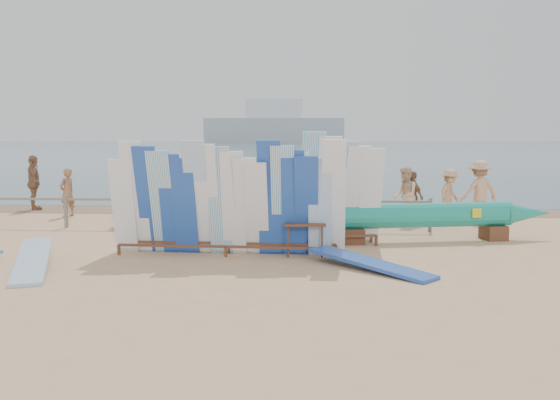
# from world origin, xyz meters

# --- Properties ---
(ground) EXTENTS (160.00, 160.00, 0.00)m
(ground) POSITION_xyz_m (0.00, 0.00, 0.00)
(ground) COLOR tan
(ground) RESTS_ON ground
(ocean) EXTENTS (320.00, 240.00, 0.02)m
(ocean) POSITION_xyz_m (0.00, 128.00, 0.00)
(ocean) COLOR #405E73
(ocean) RESTS_ON ground
(wet_sand_strip) EXTENTS (40.00, 2.60, 0.01)m
(wet_sand_strip) POSITION_xyz_m (0.00, 7.20, 0.00)
(wet_sand_strip) COLOR #84624A
(wet_sand_strip) RESTS_ON ground
(distant_ship) EXTENTS (45.00, 8.00, 14.00)m
(distant_ship) POSITION_xyz_m (-12.00, 180.00, 5.31)
(distant_ship) COLOR #999EA3
(distant_ship) RESTS_ON ocean
(fence) EXTENTS (12.08, 0.08, 0.90)m
(fence) POSITION_xyz_m (0.00, 3.00, 0.63)
(fence) COLOR gray
(fence) RESTS_ON ground
(main_surfboard_rack) EXTENTS (5.04, 0.84, 2.49)m
(main_surfboard_rack) POSITION_xyz_m (1.08, -0.48, 1.12)
(main_surfboard_rack) COLOR brown
(main_surfboard_rack) RESTS_ON ground
(side_surfboard_rack) EXTENTS (2.38, 1.04, 2.66)m
(side_surfboard_rack) POSITION_xyz_m (3.37, 0.87, 1.19)
(side_surfboard_rack) COLOR brown
(side_surfboard_rack) RESTS_ON ground
(outrigger_canoe) EXTENTS (6.58, 1.89, 0.94)m
(outrigger_canoe) POSITION_xyz_m (5.58, 1.51, 0.60)
(outrigger_canoe) COLOR brown
(outrigger_canoe) RESTS_ON ground
(vendor_table) EXTENTS (0.91, 0.67, 1.15)m
(vendor_table) POSITION_xyz_m (2.74, -0.37, 0.38)
(vendor_table) COLOR brown
(vendor_table) RESTS_ON ground
(flat_board_d) EXTENTS (2.39, 2.21, 0.27)m
(flat_board_d) POSITION_xyz_m (4.03, -1.68, 0.00)
(flat_board_d) COLOR #224CAD
(flat_board_d) RESTS_ON ground
(flat_board_a) EXTENTS (1.50, 2.71, 0.40)m
(flat_board_a) POSITION_xyz_m (-2.40, -2.15, 0.00)
(flat_board_a) COLOR #8AB1DD
(flat_board_a) RESTS_ON ground
(beach_chair_left) EXTENTS (0.58, 0.60, 0.83)m
(beach_chair_left) POSITION_xyz_m (-0.52, 3.80, 0.24)
(beach_chair_left) COLOR #AE1213
(beach_chair_left) RESTS_ON ground
(beach_chair_right) EXTENTS (0.64, 0.66, 0.89)m
(beach_chair_right) POSITION_xyz_m (2.07, 4.11, 0.26)
(beach_chair_right) COLOR #AE1213
(beach_chair_right) RESTS_ON ground
(stroller) EXTENTS (0.65, 0.82, 1.00)m
(stroller) POSITION_xyz_m (2.26, 3.93, 0.40)
(stroller) COLOR #AE1213
(stroller) RESTS_ON ground
(beachgoer_extra_1) EXTENTS (0.98, 1.20, 1.89)m
(beachgoer_extra_1) POSITION_xyz_m (-6.74, 6.70, 0.95)
(beachgoer_extra_1) COLOR #8C6042
(beachgoer_extra_1) RESTS_ON ground
(beachgoer_4) EXTENTS (1.05, 0.88, 1.66)m
(beachgoer_4) POSITION_xyz_m (-0.49, 4.06, 0.83)
(beachgoer_4) COLOR #8C6042
(beachgoer_4) RESTS_ON ground
(beachgoer_6) EXTENTS (0.92, 0.56, 1.75)m
(beachgoer_6) POSITION_xyz_m (0.90, 4.53, 0.88)
(beachgoer_6) COLOR tan
(beachgoer_6) RESTS_ON ground
(beachgoer_8) EXTENTS (0.41, 0.82, 1.67)m
(beachgoer_8) POSITION_xyz_m (5.51, 4.29, 0.84)
(beachgoer_8) COLOR beige
(beachgoer_8) RESTS_ON ground
(beachgoer_5) EXTENTS (1.18, 1.66, 1.72)m
(beachgoer_5) POSITION_xyz_m (-0.48, 5.94, 0.86)
(beachgoer_5) COLOR beige
(beachgoer_5) RESTS_ON ground
(beachgoer_10) EXTENTS (0.79, 0.97, 1.53)m
(beachgoer_10) POSITION_xyz_m (5.75, 4.50, 0.77)
(beachgoer_10) COLOR #8C6042
(beachgoer_10) RESTS_ON ground
(beachgoer_11) EXTENTS (0.77, 1.67, 1.73)m
(beachgoer_11) POSITION_xyz_m (-3.11, 6.11, 0.87)
(beachgoer_11) COLOR beige
(beachgoer_11) RESTS_ON ground
(beachgoer_9) EXTENTS (0.91, 1.05, 1.54)m
(beachgoer_9) POSITION_xyz_m (7.03, 5.44, 0.77)
(beachgoer_9) COLOR tan
(beachgoer_9) RESTS_ON ground
(beachgoer_extra_0) EXTENTS (1.27, 0.84, 1.83)m
(beachgoer_extra_0) POSITION_xyz_m (7.81, 5.07, 0.91)
(beachgoer_extra_0) COLOR tan
(beachgoer_extra_0) RESTS_ON ground
(beachgoer_2) EXTENTS (0.88, 0.51, 1.71)m
(beachgoer_2) POSITION_xyz_m (-2.36, 3.77, 0.86)
(beachgoer_2) COLOR beige
(beachgoer_2) RESTS_ON ground
(beachgoer_1) EXTENTS (0.49, 0.63, 1.53)m
(beachgoer_1) POSITION_xyz_m (-4.92, 5.23, 0.77)
(beachgoer_1) COLOR #8C6042
(beachgoer_1) RESTS_ON ground
(beachgoer_7) EXTENTS (0.56, 0.72, 1.73)m
(beachgoer_7) POSITION_xyz_m (1.29, 4.65, 0.87)
(beachgoer_7) COLOR #8C6042
(beachgoer_7) RESTS_ON ground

